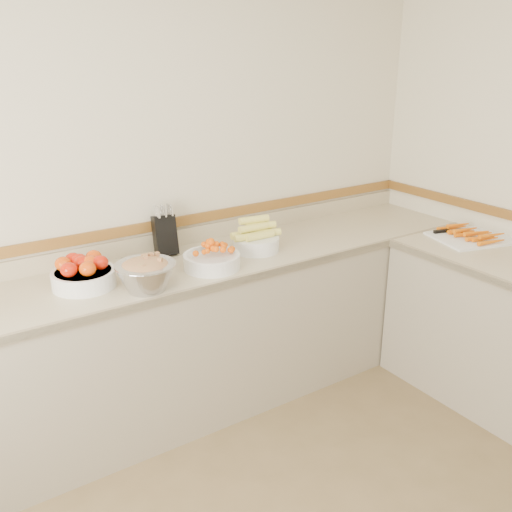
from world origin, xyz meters
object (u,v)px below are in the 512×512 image
corn_bowl (256,240)px  rhubarb_bowl (146,274)px  cherry_tomato_bowl (212,259)px  tomato_bowl (83,273)px  cutting_board (472,235)px  knife_block (165,234)px

corn_bowl → rhubarb_bowl: 0.80m
cherry_tomato_bowl → corn_bowl: corn_bowl is taller
tomato_bowl → cutting_board: size_ratio=0.58×
cherry_tomato_bowl → corn_bowl: (0.36, 0.11, 0.01)m
knife_block → rhubarb_bowl: knife_block is taller
tomato_bowl → rhubarb_bowl: size_ratio=1.06×
corn_bowl → rhubarb_bowl: (-0.77, -0.19, 0.02)m
rhubarb_bowl → knife_block: bearing=54.5°
knife_block → corn_bowl: (0.47, -0.24, -0.05)m
tomato_bowl → cutting_board: tomato_bowl is taller
knife_block → corn_bowl: bearing=-27.5°
cherry_tomato_bowl → tomato_bowl: bearing=167.9°
cherry_tomato_bowl → rhubarb_bowl: (-0.41, -0.08, 0.03)m
tomato_bowl → cutting_board: (2.26, -0.60, -0.05)m
tomato_bowl → cherry_tomato_bowl: bearing=-12.1°
tomato_bowl → cutting_board: bearing=-14.9°
rhubarb_bowl → corn_bowl: bearing=13.7°
corn_bowl → cutting_board: corn_bowl is taller
cherry_tomato_bowl → knife_block: bearing=107.2°
knife_block → corn_bowl: 0.53m
cutting_board → cherry_tomato_bowl: bearing=164.0°
cutting_board → rhubarb_bowl: bearing=169.4°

